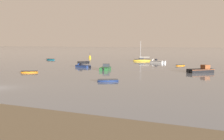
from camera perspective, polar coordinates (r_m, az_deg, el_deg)
name	(u,v)px	position (r m, az deg, el deg)	size (l,w,h in m)	color
motorboat_moored_1	(156,62)	(88.58, 8.23, 1.51)	(5.53, 3.76, 1.80)	white
rowboat_moored_1	(29,72)	(60.09, -15.29, -0.38)	(3.35, 2.88, 0.53)	orange
sailboat_moored_0	(142,60)	(96.13, 5.68, 1.83)	(5.89, 4.80, 6.59)	gold
motorboat_moored_2	(81,66)	(72.02, -5.84, 0.69)	(4.52, 2.37, 1.48)	navy
rowboat_moored_4	(180,65)	(77.48, 12.75, 0.84)	(2.45, 3.02, 0.47)	orange
rowboat_moored_5	(108,81)	(44.60, -0.77, -2.04)	(3.35, 2.62, 0.51)	navy
rowboat_moored_6	(51,60)	(104.38, -11.47, 1.94)	(3.85, 1.80, 0.59)	#197084
motorboat_moored_3	(204,71)	(61.39, 16.92, -0.13)	(5.47, 5.57, 2.20)	black
rowboat_moored_7	(83,62)	(88.27, -5.38, 1.47)	(3.30, 3.84, 0.60)	black
motorboat_moored_4	(106,68)	(64.76, -1.14, 0.31)	(3.12, 5.29, 1.90)	#23602D
channel_buoy	(90,57)	(116.21, -4.18, 2.48)	(0.90, 0.90, 2.30)	gold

